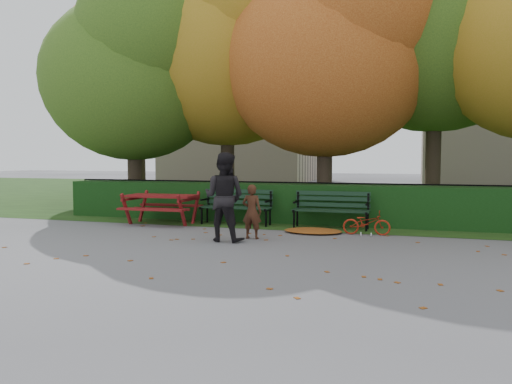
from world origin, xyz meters
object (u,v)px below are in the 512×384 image
(tree_b, at_px, (235,38))
(bicycle, at_px, (367,223))
(child, at_px, (252,212))
(picnic_table, at_px, (161,201))
(adult, at_px, (224,197))
(tree_d, at_px, (451,5))
(tree_f, at_px, (143,54))
(tree_c, at_px, (336,45))
(bench_right, at_px, (331,207))
(bench_left, at_px, (237,204))
(tree_a, at_px, (138,65))

(tree_b, bearing_deg, bicycle, -40.80)
(tree_b, height_order, bicycle, tree_b)
(child, xyz_separation_m, bicycle, (2.24, 1.24, -0.30))
(picnic_table, xyz_separation_m, adult, (2.47, -1.96, 0.32))
(tree_d, height_order, tree_f, tree_d)
(tree_c, relative_size, picnic_table, 4.48)
(bench_right, relative_size, adult, 1.00)
(bench_left, relative_size, bench_right, 1.00)
(tree_b, height_order, adult, tree_b)
(tree_d, distance_m, bench_right, 7.07)
(tree_c, relative_size, tree_f, 0.87)
(tree_a, relative_size, bench_left, 4.16)
(tree_a, bearing_deg, adult, -43.98)
(tree_f, xyz_separation_m, adult, (6.44, -8.00, -4.79))
(tree_d, distance_m, adult, 9.09)
(tree_a, xyz_separation_m, tree_f, (-1.94, 3.66, 1.17))
(tree_a, height_order, tree_f, tree_f)
(bench_right, bearing_deg, child, -123.53)
(tree_a, xyz_separation_m, tree_d, (9.07, 1.65, 1.46))
(bench_left, xyz_separation_m, bicycle, (3.30, -0.79, -0.25))
(child, bearing_deg, tree_a, -38.64)
(picnic_table, xyz_separation_m, child, (2.92, -1.53, -0.01))
(picnic_table, bearing_deg, bench_right, 4.95)
(tree_c, height_order, adult, tree_c)
(tree_c, distance_m, adult, 6.33)
(tree_b, distance_m, child, 7.34)
(tree_f, relative_size, child, 8.05)
(tree_c, height_order, picnic_table, tree_c)
(tree_a, xyz_separation_m, tree_c, (6.02, 0.38, 0.30))
(bench_right, bearing_deg, bench_left, 180.00)
(bench_right, bearing_deg, picnic_table, -173.30)
(tree_d, bearing_deg, child, -126.58)
(picnic_table, relative_size, adult, 0.99)
(tree_c, height_order, tree_d, tree_d)
(tree_a, height_order, bench_right, tree_a)
(tree_a, relative_size, tree_b, 0.85)
(tree_f, bearing_deg, tree_a, -62.02)
(tree_d, bearing_deg, bicycle, -113.56)
(tree_a, bearing_deg, tree_d, 10.33)
(tree_f, relative_size, bicycle, 9.01)
(tree_c, bearing_deg, child, -104.11)
(picnic_table, height_order, bicycle, picnic_table)
(tree_b, xyz_separation_m, bench_right, (3.54, -3.04, -4.88))
(tree_a, xyz_separation_m, bicycle, (7.18, -2.66, -4.25))
(tree_a, height_order, bench_left, tree_a)
(bicycle, bearing_deg, bench_left, 73.22)
(tree_f, bearing_deg, picnic_table, -56.68)
(tree_c, height_order, child, tree_c)
(tree_d, bearing_deg, tree_b, -175.62)
(tree_c, xyz_separation_m, child, (-1.08, -4.29, -4.25))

